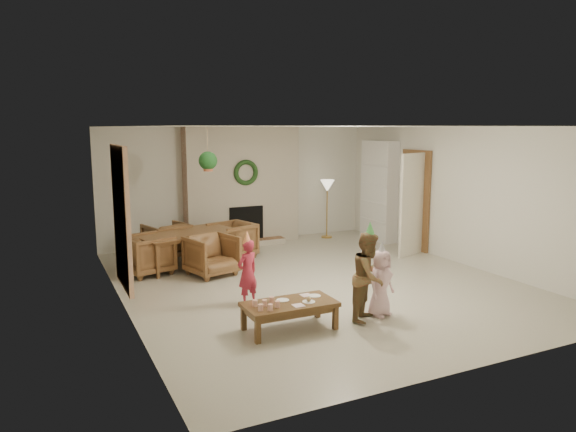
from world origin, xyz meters
TOP-DOWN VIEW (x-y plane):
  - floor at (0.00, 0.00)m, footprint 7.00×7.00m
  - ceiling at (0.00, 0.00)m, footprint 7.00×7.00m
  - wall_back at (0.00, 3.50)m, footprint 7.00×0.00m
  - wall_front at (0.00, -3.50)m, footprint 7.00×0.00m
  - wall_left at (-3.00, 0.00)m, footprint 0.00×7.00m
  - wall_right at (3.00, 0.00)m, footprint 0.00×7.00m
  - fireplace_mass at (0.00, 3.30)m, footprint 2.50×0.40m
  - fireplace_hearth at (0.00, 2.95)m, footprint 1.60×0.30m
  - fireplace_firebox at (0.00, 3.12)m, footprint 0.75×0.12m
  - fireplace_wreath at (0.00, 3.07)m, footprint 0.54×0.10m
  - floor_lamp_base at (1.93, 3.00)m, footprint 0.25×0.25m
  - floor_lamp_post at (1.93, 3.00)m, footprint 0.03×0.03m
  - floor_lamp_shade at (1.93, 3.00)m, footprint 0.32×0.32m
  - bookshelf_carcass at (2.84, 2.30)m, footprint 0.30×1.00m
  - bookshelf_shelf_a at (2.82, 2.30)m, footprint 0.30×0.92m
  - bookshelf_shelf_b at (2.82, 2.30)m, footprint 0.30×0.92m
  - bookshelf_shelf_c at (2.82, 2.30)m, footprint 0.30×0.92m
  - bookshelf_shelf_d at (2.82, 2.30)m, footprint 0.30×0.92m
  - books_row_lower at (2.80, 2.15)m, footprint 0.20×0.40m
  - books_row_mid at (2.80, 2.35)m, footprint 0.20×0.44m
  - books_row_upper at (2.80, 2.20)m, footprint 0.20×0.36m
  - door_frame at (2.96, 1.20)m, footprint 0.05×0.86m
  - door_leaf at (2.58, 0.82)m, footprint 0.77×0.32m
  - curtain_panel at (-2.96, 0.20)m, footprint 0.06×1.20m
  - dining_table at (-1.60, 1.86)m, footprint 1.98×1.43m
  - dining_chair_near at (-1.39, 1.11)m, footprint 0.91×0.93m
  - dining_chair_far at (-1.81, 2.61)m, footprint 0.91×0.93m
  - dining_chair_left at (-2.35, 1.65)m, footprint 0.93×0.91m
  - dining_chair_right at (-0.66, 2.13)m, footprint 0.93×0.91m
  - hanging_plant_cord at (-1.30, 1.50)m, footprint 0.01×0.01m
  - hanging_plant_pot at (-1.30, 1.50)m, footprint 0.16×0.16m
  - hanging_plant_foliage at (-1.30, 1.50)m, footprint 0.32×0.32m
  - coffee_table_top at (-1.28, -1.68)m, footprint 1.15×0.58m
  - coffee_table_apron at (-1.28, -1.68)m, footprint 1.06×0.49m
  - coffee_leg_fl at (-1.80, -1.91)m, footprint 0.06×0.06m
  - coffee_leg_fr at (-0.76, -1.92)m, footprint 0.06×0.06m
  - coffee_leg_bl at (-1.79, -1.45)m, footprint 0.06×0.06m
  - coffee_leg_br at (-0.75, -1.45)m, footprint 0.06×0.06m
  - cup_a at (-1.72, -1.81)m, footprint 0.06×0.06m
  - cup_b at (-1.72, -1.64)m, footprint 0.06×0.06m
  - cup_c at (-1.61, -1.86)m, footprint 0.06×0.06m
  - cup_d at (-1.61, -1.68)m, footprint 0.06×0.06m
  - cup_e at (-1.49, -1.79)m, footprint 0.06×0.06m
  - cup_f at (-1.49, -1.61)m, footprint 0.06×0.06m
  - plate_a at (-1.32, -1.58)m, footprint 0.16×0.16m
  - plate_b at (-1.06, -1.77)m, footprint 0.16×0.16m
  - plate_c at (-0.88, -1.60)m, footprint 0.16×0.16m
  - food_scoop at (-1.06, -1.77)m, footprint 0.06×0.06m
  - napkin_left at (-1.23, -1.84)m, footprint 0.13×0.13m
  - napkin_right at (-0.97, -1.53)m, footprint 0.13×0.13m
  - child_red at (-1.40, -0.59)m, footprint 0.40×0.33m
  - party_hat_red at (-1.40, -0.59)m, footprint 0.13×0.13m
  - child_plaid at (-0.19, -1.80)m, footprint 0.72×0.70m
  - party_hat_plaid at (-0.19, -1.80)m, footprint 0.17×0.17m
  - child_pink at (0.04, -1.75)m, footprint 0.51×0.42m
  - party_hat_pink at (0.04, -1.75)m, footprint 0.14×0.14m

SIDE VIEW (x-z plane):
  - floor at x=0.00m, z-range 0.00..0.00m
  - floor_lamp_base at x=1.93m, z-range 0.00..0.03m
  - fireplace_hearth at x=0.00m, z-range 0.00..0.12m
  - coffee_leg_fl at x=-1.80m, z-range 0.00..0.30m
  - coffee_leg_fr at x=-0.76m, z-range 0.00..0.30m
  - coffee_leg_bl at x=-1.79m, z-range 0.00..0.30m
  - coffee_leg_br at x=-0.75m, z-range 0.00..0.30m
  - coffee_table_apron at x=-1.28m, z-range 0.23..0.30m
  - dining_table at x=-1.60m, z-range 0.00..0.62m
  - coffee_table_top at x=-1.28m, z-range 0.30..0.35m
  - dining_chair_near at x=-1.39m, z-range 0.00..0.69m
  - dining_chair_far at x=-1.81m, z-range 0.00..0.69m
  - dining_chair_left at x=-2.35m, z-range 0.00..0.69m
  - dining_chair_right at x=-0.66m, z-range 0.00..0.69m
  - napkin_left at x=-1.23m, z-range 0.35..0.36m
  - napkin_right at x=-0.97m, z-range 0.35..0.36m
  - plate_a at x=-1.32m, z-range 0.35..0.36m
  - plate_b at x=-1.06m, z-range 0.35..0.36m
  - plate_c at x=-0.88m, z-range 0.35..0.36m
  - food_scoop at x=-1.06m, z-range 0.36..0.42m
  - cup_a at x=-1.72m, z-range 0.35..0.43m
  - cup_b at x=-1.72m, z-range 0.35..0.43m
  - cup_c at x=-1.61m, z-range 0.35..0.43m
  - cup_d at x=-1.61m, z-range 0.35..0.43m
  - cup_e at x=-1.49m, z-range 0.35..0.43m
  - cup_f at x=-1.49m, z-range 0.35..0.43m
  - child_pink at x=0.04m, z-range 0.00..0.90m
  - fireplace_firebox at x=0.00m, z-range 0.07..0.82m
  - bookshelf_shelf_a at x=2.82m, z-range 0.43..0.47m
  - child_red at x=-1.40m, z-range 0.00..0.94m
  - child_plaid at x=-0.19m, z-range 0.00..1.17m
  - books_row_lower at x=2.80m, z-range 0.47..0.71m
  - floor_lamp_post at x=1.93m, z-range 0.02..1.21m
  - bookshelf_shelf_b at x=2.82m, z-range 0.83..0.86m
  - party_hat_pink at x=0.04m, z-range 0.85..1.02m
  - party_hat_red at x=-1.40m, z-range 0.89..1.07m
  - books_row_mid at x=2.80m, z-range 0.87..1.11m
  - door_leaf at x=2.58m, z-range 0.00..2.00m
  - door_frame at x=2.96m, z-range 0.00..2.04m
  - bookshelf_carcass at x=2.84m, z-range 0.00..2.20m
  - floor_lamp_shade at x=1.93m, z-range 1.06..1.32m
  - party_hat_plaid at x=-0.19m, z-range 1.11..1.30m
  - wall_back at x=0.00m, z-range -2.25..4.75m
  - wall_front at x=0.00m, z-range -2.25..4.75m
  - wall_left at x=-3.00m, z-range -2.25..4.75m
  - wall_right at x=3.00m, z-range -2.25..4.75m
  - fireplace_mass at x=0.00m, z-range 0.00..2.50m
  - bookshelf_shelf_c at x=2.82m, z-range 1.24..1.26m
  - curtain_panel at x=-2.96m, z-range 0.25..2.25m
  - books_row_upper at x=2.80m, z-range 1.27..1.49m
  - fireplace_wreath at x=0.00m, z-range 1.28..1.82m
  - bookshelf_shelf_d at x=2.82m, z-range 1.64..1.66m
  - hanging_plant_pot at x=-1.30m, z-range 1.74..1.86m
  - hanging_plant_foliage at x=-1.30m, z-range 1.76..2.08m
  - hanging_plant_cord at x=-1.30m, z-range 1.80..2.50m
  - ceiling at x=0.00m, z-range 2.50..2.50m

